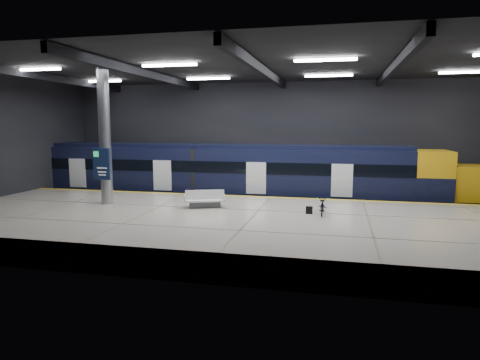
% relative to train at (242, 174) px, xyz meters
% --- Properties ---
extents(ground, '(30.00, 30.00, 0.00)m').
position_rel_train_xyz_m(ground, '(2.30, -5.50, -2.06)').
color(ground, black).
rests_on(ground, ground).
extents(room_shell, '(30.10, 16.10, 8.05)m').
position_rel_train_xyz_m(room_shell, '(2.30, -5.49, 3.66)').
color(room_shell, black).
rests_on(room_shell, ground).
extents(platform, '(30.00, 11.00, 1.10)m').
position_rel_train_xyz_m(platform, '(2.30, -8.00, -1.51)').
color(platform, beige).
rests_on(platform, ground).
extents(safety_strip, '(30.00, 0.40, 0.01)m').
position_rel_train_xyz_m(safety_strip, '(2.30, -2.75, -0.95)').
color(safety_strip, gold).
rests_on(safety_strip, platform).
extents(rails, '(30.00, 1.52, 0.16)m').
position_rel_train_xyz_m(rails, '(2.30, 0.00, -1.98)').
color(rails, gray).
rests_on(rails, ground).
extents(train, '(29.40, 2.84, 3.79)m').
position_rel_train_xyz_m(train, '(0.00, 0.00, 0.00)').
color(train, black).
rests_on(train, ground).
extents(bench, '(2.14, 1.44, 0.87)m').
position_rel_train_xyz_m(bench, '(-0.42, -6.40, -0.65)').
color(bench, '#595B60').
rests_on(bench, platform).
extents(bicycle, '(0.59, 1.61, 0.84)m').
position_rel_train_xyz_m(bicycle, '(5.33, -6.78, -0.54)').
color(bicycle, '#99999E').
rests_on(bicycle, platform).
extents(pannier_bag, '(0.30, 0.19, 0.35)m').
position_rel_train_xyz_m(pannier_bag, '(4.73, -6.78, -0.78)').
color(pannier_bag, black).
rests_on(pannier_bag, platform).
extents(info_column, '(0.90, 0.78, 6.90)m').
position_rel_train_xyz_m(info_column, '(-5.70, -6.52, 2.40)').
color(info_column, '#9EA0A5').
rests_on(info_column, platform).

